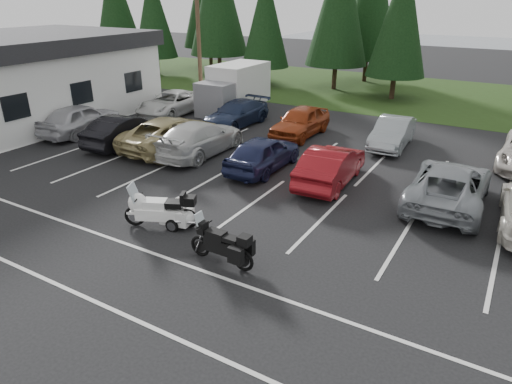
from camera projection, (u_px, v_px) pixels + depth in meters
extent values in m
plane|color=black|center=(226.00, 211.00, 16.24)|extent=(120.00, 120.00, 0.00)
cube|color=#1F3210|center=(400.00, 93.00, 35.17)|extent=(80.00, 16.00, 0.01)
cube|color=slate|center=(495.00, 53.00, 57.77)|extent=(70.00, 50.00, 0.02)
cylinder|color=#473321|center=(199.00, 38.00, 28.54)|extent=(0.26, 0.26, 9.00)
cube|color=silver|center=(255.00, 191.00, 17.82)|extent=(32.00, 16.00, 0.01)
cylinder|color=#332316|center=(121.00, 55.00, 46.50)|extent=(0.36, 0.36, 2.50)
cone|color=black|center=(115.00, 2.00, 44.49)|extent=(4.58, 4.58, 8.84)
cylinder|color=#332316|center=(157.00, 63.00, 42.75)|extent=(0.36, 0.36, 2.16)
cone|color=black|center=(153.00, 13.00, 41.01)|extent=(3.96, 3.96, 7.65)
cylinder|color=#332316|center=(220.00, 62.00, 41.10)|extent=(0.36, 0.36, 2.78)
cylinder|color=#332316|center=(265.00, 73.00, 37.58)|extent=(0.36, 0.36, 2.11)
cone|color=black|center=(265.00, 18.00, 35.87)|extent=(3.87, 3.87, 7.48)
cylinder|color=#332316|center=(335.00, 72.00, 36.10)|extent=(0.36, 0.36, 2.62)
cone|color=black|center=(340.00, 1.00, 34.00)|extent=(4.80, 4.80, 9.27)
cylinder|color=#332316|center=(393.00, 83.00, 32.83)|extent=(0.36, 0.36, 2.26)
cone|color=black|center=(401.00, 16.00, 31.01)|extent=(4.14, 4.14, 7.99)
cylinder|color=#332316|center=(211.00, 53.00, 46.25)|extent=(0.36, 0.36, 2.88)
cylinder|color=#332316|center=(365.00, 65.00, 39.25)|extent=(0.36, 0.36, 2.71)
imported|color=#B7B6BB|center=(80.00, 119.00, 24.79)|extent=(2.42, 5.05, 1.67)
imported|color=black|center=(124.00, 130.00, 22.98)|extent=(1.98, 4.78, 1.54)
imported|color=#9B8D5A|center=(172.00, 133.00, 22.37)|extent=(2.79, 5.79, 1.59)
imported|color=#BABAB8|center=(200.00, 138.00, 21.66)|extent=(2.34, 5.48, 1.57)
imported|color=#191F40|center=(263.00, 153.00, 19.74)|extent=(1.81, 4.44, 1.51)
imported|color=maroon|center=(331.00, 165.00, 18.31)|extent=(1.88, 4.72, 1.53)
imported|color=gray|center=(449.00, 185.00, 16.46)|extent=(2.66, 5.57, 1.53)
imported|color=silver|center=(172.00, 103.00, 28.78)|extent=(2.48, 5.22, 1.44)
imported|color=#18233D|center=(236.00, 114.00, 26.38)|extent=(2.22, 4.92, 1.40)
imported|color=maroon|center=(300.00, 122.00, 24.41)|extent=(1.90, 4.63, 1.57)
imported|color=gray|center=(392.00, 133.00, 22.71)|extent=(1.72, 4.43, 1.44)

